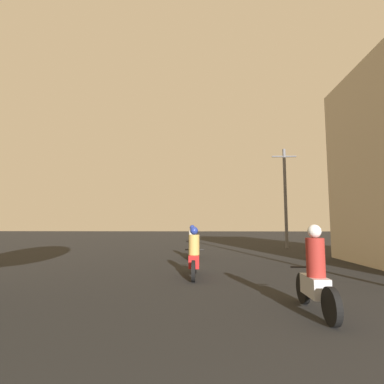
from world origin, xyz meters
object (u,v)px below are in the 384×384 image
object	(u,v)px
motorcycle_silver	(315,277)
utility_pole_far	(285,195)
motorcycle_red	(194,257)
motorcycle_orange	(192,245)

from	to	relation	value
motorcycle_silver	utility_pole_far	size ratio (longest dim) A/B	0.29
motorcycle_silver	motorcycle_red	world-z (taller)	motorcycle_silver
utility_pole_far	motorcycle_orange	bearing A→B (deg)	-134.25
motorcycle_silver	utility_pole_far	bearing A→B (deg)	73.93
motorcycle_silver	utility_pole_far	xyz separation A→B (m)	(3.46, 14.16, 2.78)
motorcycle_orange	utility_pole_far	distance (m)	8.91
motorcycle_silver	utility_pole_far	distance (m)	14.84
motorcycle_red	motorcycle_orange	bearing A→B (deg)	84.43
motorcycle_silver	motorcycle_red	size ratio (longest dim) A/B	0.92
motorcycle_orange	utility_pole_far	bearing A→B (deg)	47.21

